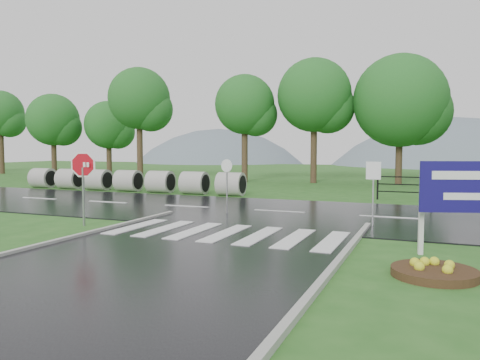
% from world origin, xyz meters
% --- Properties ---
extents(ground, '(120.00, 120.00, 0.00)m').
position_xyz_m(ground, '(0.00, 0.00, 0.00)').
color(ground, '#285D1F').
rests_on(ground, ground).
extents(main_road, '(90.00, 8.00, 0.04)m').
position_xyz_m(main_road, '(0.00, 10.00, 0.00)').
color(main_road, black).
rests_on(main_road, ground).
extents(crosswalk, '(6.50, 2.80, 0.02)m').
position_xyz_m(crosswalk, '(0.00, 5.00, 0.06)').
color(crosswalk, silver).
rests_on(crosswalk, ground).
extents(hills, '(102.00, 48.00, 48.00)m').
position_xyz_m(hills, '(3.49, 65.00, -15.54)').
color(hills, slate).
rests_on(hills, ground).
extents(treeline, '(83.20, 5.20, 10.00)m').
position_xyz_m(treeline, '(1.00, 24.00, 0.00)').
color(treeline, '#1D5D21').
rests_on(treeline, ground).
extents(culvert_pipes, '(13.90, 1.20, 1.20)m').
position_xyz_m(culvert_pipes, '(-10.47, 15.00, 0.60)').
color(culvert_pipes, '#9E9B93').
rests_on(culvert_pipes, ground).
extents(stop_sign, '(1.07, 0.32, 2.49)m').
position_xyz_m(stop_sign, '(-4.80, 4.75, 1.75)').
color(stop_sign, '#939399').
rests_on(stop_sign, ground).
extents(estate_billboard, '(2.41, 0.81, 2.18)m').
position_xyz_m(estate_billboard, '(6.28, 4.52, 1.50)').
color(estate_billboard, silver).
rests_on(estate_billboard, ground).
extents(flower_bed, '(1.61, 1.61, 0.32)m').
position_xyz_m(flower_bed, '(5.43, 2.61, 0.12)').
color(flower_bed, '#332111').
rests_on(flower_bed, ground).
extents(reg_sign_small, '(0.45, 0.06, 2.04)m').
position_xyz_m(reg_sign_small, '(3.67, 8.02, 1.45)').
color(reg_sign_small, '#939399').
rests_on(reg_sign_small, ground).
extents(reg_sign_round, '(0.47, 0.10, 2.04)m').
position_xyz_m(reg_sign_round, '(-1.63, 8.75, 1.31)').
color(reg_sign_round, '#939399').
rests_on(reg_sign_round, ground).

